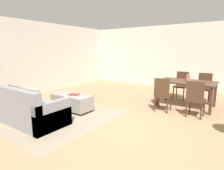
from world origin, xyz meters
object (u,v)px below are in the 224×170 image
ottoman_table (72,101)px  book_on_ottoman (74,94)px  couch (25,109)px  dining_chair_far_right (204,86)px  dining_table (186,84)px  dining_chair_near_left (163,93)px  dining_chair_far_left (181,84)px  vase_centerpiece (188,78)px  dining_chair_near_right (195,97)px

ottoman_table → book_on_ottoman: (0.08, 0.02, 0.21)m
couch → dining_chair_far_right: dining_chair_far_right is taller
dining_table → book_on_ottoman: (-2.40, -2.15, -0.21)m
couch → dining_table: size_ratio=1.34×
ottoman_table → dining_chair_near_left: bearing=32.2°
dining_chair_far_right → book_on_ottoman: bearing=-132.3°
dining_chair_far_left → dining_table: bearing=-67.1°
couch → dining_chair_far_left: size_ratio=2.26×
dining_chair_far_right → vase_centerpiece: vase_centerpiece is taller
couch → dining_chair_near_right: size_ratio=2.26×
dining_table → book_on_ottoman: 3.23m
vase_centerpiece → dining_table: bearing=-127.9°
dining_chair_far_right → vase_centerpiece: size_ratio=4.92×
ottoman_table → vase_centerpiece: (2.50, 2.20, 0.60)m
ottoman_table → dining_chair_near_left: 2.48m
dining_table → book_on_ottoman: dining_table is taller
dining_table → dining_chair_far_left: (-0.36, 0.85, -0.15)m
dining_table → book_on_ottoman: size_ratio=5.98×
couch → dining_chair_far_left: bearing=60.2°
dining_chair_near_right → vase_centerpiece: bearing=114.7°
couch → dining_chair_near_left: 3.46m
dining_chair_far_left → book_on_ottoman: bearing=-124.2°
couch → ottoman_table: (0.29, 1.19, -0.04)m
ottoman_table → dining_chair_near_right: dining_chair_near_right is taller
couch → book_on_ottoman: couch is taller
ottoman_table → dining_chair_far_right: bearing=47.1°
dining_chair_near_left → dining_chair_far_left: same height
dining_chair_near_left → dining_table: bearing=65.3°
couch → dining_chair_near_right: 4.08m
couch → dining_chair_near_right: bearing=38.3°
dining_chair_near_left → dining_chair_far_right: same height
couch → dining_chair_near_left: dining_chair_near_left is taller
dining_chair_near_left → dining_chair_far_left: bearing=88.8°
dining_chair_near_left → dining_chair_far_right: bearing=66.8°
dining_table → vase_centerpiece: 0.19m
couch → dining_chair_far_left: (2.41, 4.22, 0.23)m
dining_table → dining_chair_far_right: size_ratio=1.69×
dining_chair_near_left → vase_centerpiece: bearing=64.8°
dining_chair_near_right → dining_chair_far_right: 1.72m
ottoman_table → dining_chair_far_right: size_ratio=1.27×
couch → dining_chair_near_right: (3.20, 2.52, 0.23)m
ottoman_table → dining_chair_far_left: size_ratio=1.27×
dining_chair_far_right → couch: bearing=-126.4°
couch → vase_centerpiece: (2.80, 3.39, 0.56)m
ottoman_table → dining_chair_near_left: (2.08, 1.31, 0.27)m
couch → dining_chair_far_right: (3.12, 4.24, 0.23)m
dining_chair_far_right → book_on_ottoman: (-2.75, -3.03, -0.06)m
dining_chair_far_left → ottoman_table: bearing=-125.0°
dining_chair_far_left → dining_chair_near_left: bearing=-91.2°
dining_chair_near_right → dining_chair_far_right: size_ratio=1.00×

